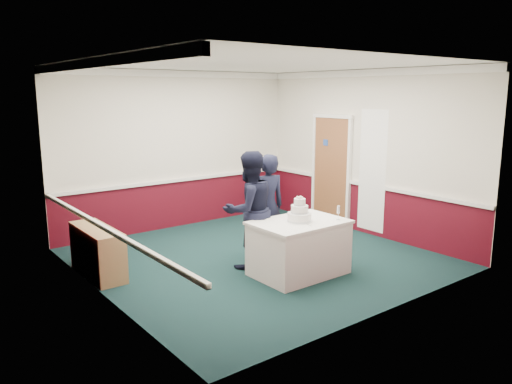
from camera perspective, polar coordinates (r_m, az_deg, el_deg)
ground at (r=8.02m, az=0.18°, el=-7.53°), size 5.00×5.00×0.00m
room_shell at (r=8.15m, az=-2.02°, el=6.92°), size 5.00×5.00×3.00m
sideboard at (r=7.54m, az=-17.63°, el=-6.50°), size 0.41×1.20×0.70m
cake_table at (r=7.24m, az=4.92°, el=-6.32°), size 1.32×0.92×0.79m
wedding_cake at (r=7.10m, az=4.99°, el=-2.48°), size 0.35×0.35×0.36m
cake_knife at (r=6.97m, az=5.90°, el=-3.68°), size 0.07×0.22×0.00m
champagne_flute at (r=7.25m, az=9.40°, el=-2.08°), size 0.05×0.05×0.21m
person_man at (r=7.39m, az=-0.79°, el=-2.07°), size 0.89×0.71×1.76m
person_woman at (r=7.83m, az=1.27°, el=-1.67°), size 0.67×0.50×1.66m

